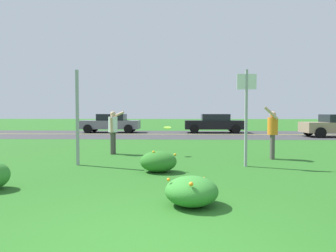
{
  "coord_description": "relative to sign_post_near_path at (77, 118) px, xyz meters",
  "views": [
    {
      "loc": [
        0.47,
        -3.5,
        1.59
      ],
      "look_at": [
        0.05,
        7.84,
        1.08
      ],
      "focal_mm": 33.0,
      "sensor_mm": 36.0,
      "label": 1
    }
  ],
  "objects": [
    {
      "name": "sign_post_by_roadside",
      "position": [
        4.99,
        -0.05,
        0.28
      ],
      "size": [
        0.56,
        0.1,
        2.82
      ],
      "color": "#93969B",
      "rests_on": "ground"
    },
    {
      "name": "frisbee_lime",
      "position": [
        2.61,
        2.12,
        -0.4
      ],
      "size": [
        0.27,
        0.26,
        0.1
      ],
      "color": "#8CD133"
    },
    {
      "name": "highway_strip",
      "position": [
        2.58,
        13.0,
        -1.42
      ],
      "size": [
        120.0,
        8.51,
        0.01
      ],
      "primitive_type": "cube",
      "color": "#38383A",
      "rests_on": "ground"
    },
    {
      "name": "car_gray_center_right",
      "position": [
        -2.34,
        14.92,
        -0.68
      ],
      "size": [
        4.5,
        2.0,
        1.45
      ],
      "color": "slate",
      "rests_on": "ground"
    },
    {
      "name": "highway_center_stripe",
      "position": [
        2.58,
        13.0,
        -1.42
      ],
      "size": [
        120.0,
        0.16,
        0.0
      ],
      "primitive_type": "cube",
      "color": "yellow",
      "rests_on": "ground"
    },
    {
      "name": "person_thrower_white_shirt",
      "position": [
        0.53,
        2.48,
        -0.45
      ],
      "size": [
        0.58,
        0.52,
        1.63
      ],
      "color": "silver",
      "rests_on": "ground"
    },
    {
      "name": "sign_post_near_path",
      "position": [
        0.0,
        0.0,
        0.0
      ],
      "size": [
        0.07,
        0.1,
        2.85
      ],
      "color": "#93969B",
      "rests_on": "ground"
    },
    {
      "name": "daylily_clump_front_center",
      "position": [
        3.26,
        -3.92,
        -1.17
      ],
      "size": [
        0.91,
        0.92,
        0.5
      ],
      "color": "#337F2D",
      "rests_on": "ground"
    },
    {
      "name": "daylily_clump_mid_left",
      "position": [
        2.49,
        -0.99,
        -1.14
      ],
      "size": [
        0.97,
        0.79,
        0.58
      ],
      "color": "#2D7526",
      "rests_on": "ground"
    },
    {
      "name": "car_black_center_left",
      "position": [
        5.74,
        14.92,
        -0.68
      ],
      "size": [
        4.5,
        2.0,
        1.45
      ],
      "color": "black",
      "rests_on": "ground"
    },
    {
      "name": "ground_plane",
      "position": [
        2.58,
        3.69,
        -1.42
      ],
      "size": [
        120.0,
        120.0,
        0.0
      ],
      "primitive_type": "plane",
      "color": "#26601E"
    },
    {
      "name": "person_catcher_orange_shirt",
      "position": [
        6.2,
        1.43,
        -0.45
      ],
      "size": [
        0.52,
        0.52,
        1.79
      ],
      "color": "orange",
      "rests_on": "ground"
    }
  ]
}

